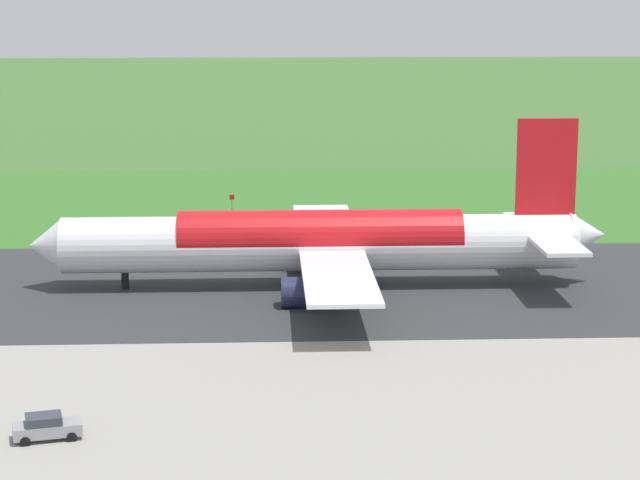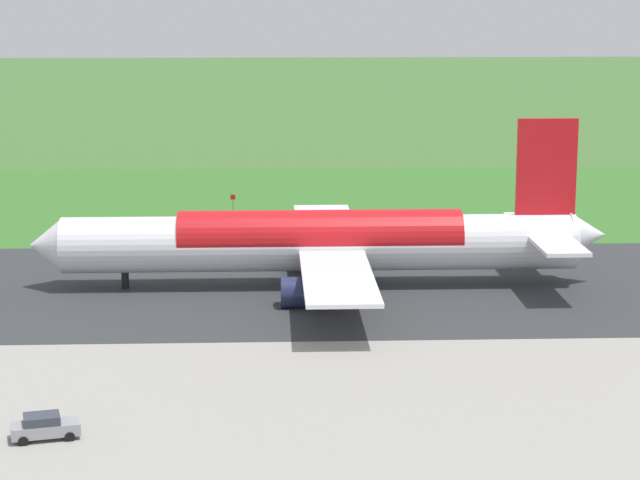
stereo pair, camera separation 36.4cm
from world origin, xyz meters
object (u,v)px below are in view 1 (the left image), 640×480
service_car_followme (46,427)px  no_stopping_sign (232,204)px  airliner_main (324,242)px  traffic_cone_orange (206,217)px

service_car_followme → no_stopping_sign: 75.87m
service_car_followme → no_stopping_sign: no_stopping_sign is taller
service_car_followme → no_stopping_sign: (-9.63, -75.25, 0.83)m
airliner_main → service_car_followme: 43.70m
no_stopping_sign → airliner_main: bearing=104.8°
service_car_followme → traffic_cone_orange: service_car_followme is taller
airliner_main → no_stopping_sign: 37.47m
service_car_followme → traffic_cone_orange: (-6.51, -74.52, -0.57)m
traffic_cone_orange → no_stopping_sign: bearing=-166.7°
service_car_followme → traffic_cone_orange: size_ratio=8.19×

